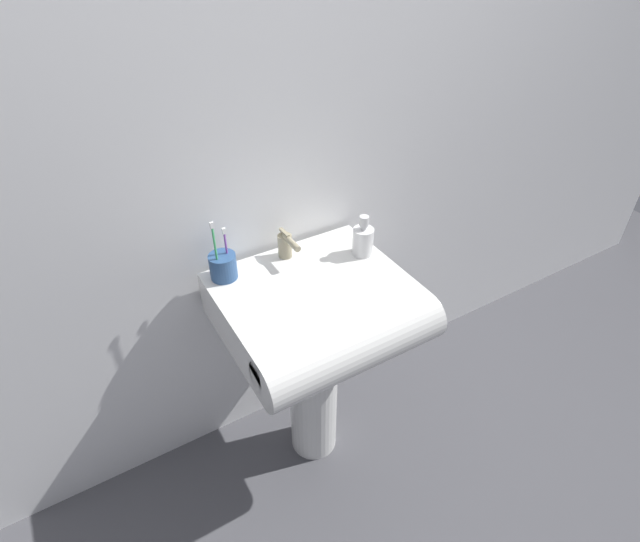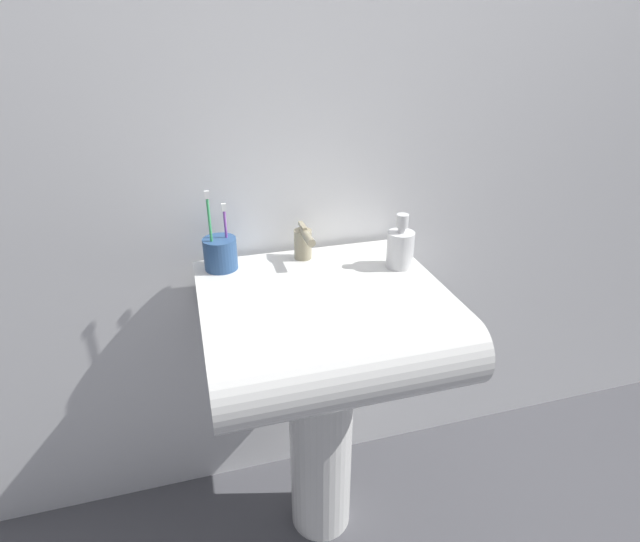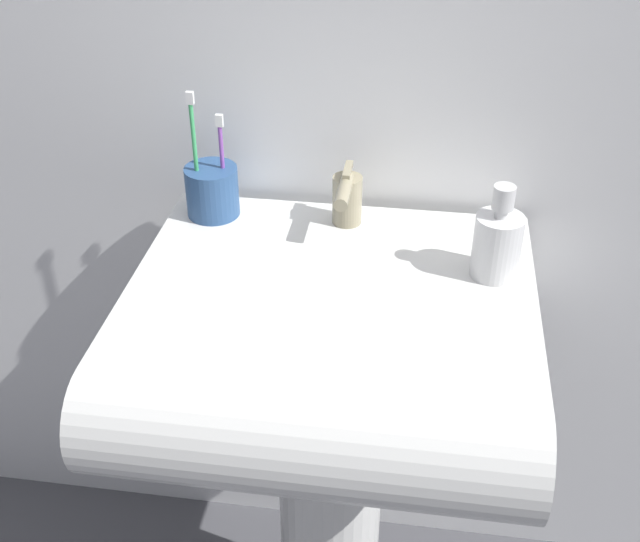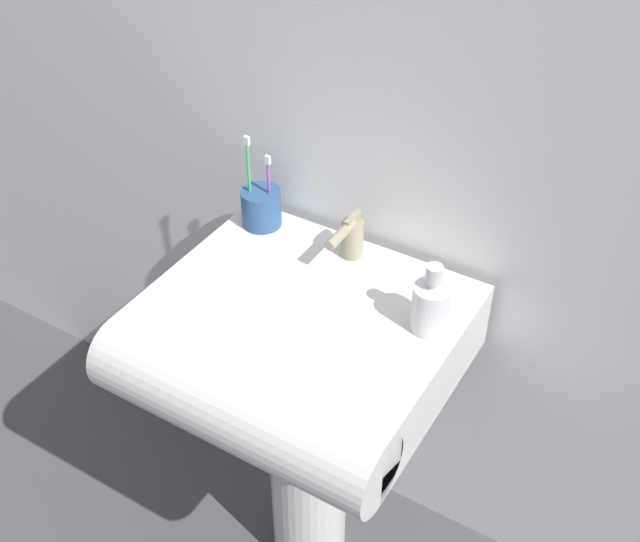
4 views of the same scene
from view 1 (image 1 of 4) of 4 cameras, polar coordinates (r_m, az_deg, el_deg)
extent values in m
plane|color=#4C4C51|center=(2.23, -0.71, -18.78)|extent=(6.00, 6.00, 0.00)
cube|color=white|center=(1.64, -6.19, 13.69)|extent=(5.00, 0.05, 2.40)
cylinder|color=white|center=(1.96, -0.78, -13.07)|extent=(0.18, 0.18, 0.69)
cube|color=white|center=(1.65, -0.91, -3.62)|extent=(0.60, 0.48, 0.16)
cylinder|color=white|center=(1.51, 3.74, -8.73)|extent=(0.60, 0.16, 0.16)
cylinder|color=tan|center=(1.71, -4.00, 2.89)|extent=(0.05, 0.05, 0.08)
cylinder|color=tan|center=(1.65, -3.30, 3.29)|extent=(0.02, 0.10, 0.02)
cube|color=tan|center=(1.68, -4.08, 4.41)|extent=(0.01, 0.06, 0.01)
cylinder|color=#2D5184|center=(1.64, -11.01, 0.52)|extent=(0.09, 0.09, 0.09)
cylinder|color=#3FB266|center=(1.59, -11.80, 2.00)|extent=(0.01, 0.01, 0.19)
cube|color=white|center=(1.53, -12.27, 5.14)|extent=(0.01, 0.01, 0.02)
cylinder|color=purple|center=(1.62, -10.60, 2.09)|extent=(0.01, 0.01, 0.14)
cube|color=white|center=(1.58, -10.93, 4.51)|extent=(0.01, 0.01, 0.02)
cylinder|color=white|center=(1.72, 4.93, 3.38)|extent=(0.07, 0.07, 0.10)
cylinder|color=silver|center=(1.69, 5.03, 4.99)|extent=(0.02, 0.02, 0.01)
cylinder|color=silver|center=(1.68, 5.07, 5.71)|extent=(0.03, 0.03, 0.04)
camera|label=2|loc=(0.52, 32.50, -23.25)|focal=28.00mm
camera|label=3|loc=(0.82, 44.98, 2.50)|focal=45.00mm
camera|label=4|loc=(1.27, 62.37, 21.79)|focal=45.00mm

